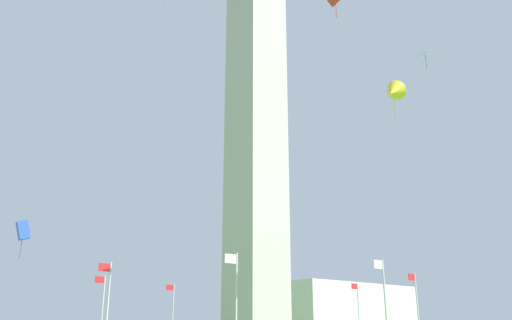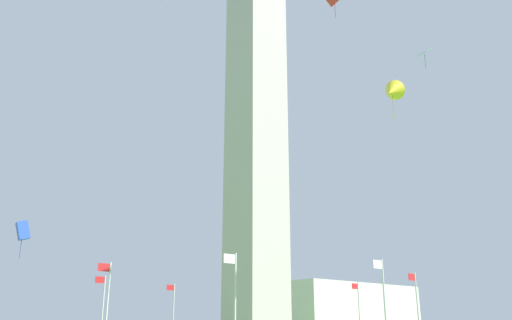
# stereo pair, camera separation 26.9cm
# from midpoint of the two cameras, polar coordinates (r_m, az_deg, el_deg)

# --- Properties ---
(obelisk_monument) EXTENTS (4.86, 4.86, 44.22)m
(obelisk_monument) POSITION_cam_midpoint_polar(r_m,az_deg,el_deg) (57.40, -0.13, 3.08)
(obelisk_monument) COLOR #B7B2A8
(obelisk_monument) RESTS_ON ground
(flagpole_n) EXTENTS (1.12, 0.14, 7.05)m
(flagpole_n) POSITION_cam_midpoint_polar(r_m,az_deg,el_deg) (45.48, -15.73, -14.37)
(flagpole_n) COLOR silver
(flagpole_n) RESTS_ON ground
(flagpole_ne) EXTENTS (1.12, 0.14, 7.05)m
(flagpole_ne) POSITION_cam_midpoint_polar(r_m,az_deg,el_deg) (38.48, -2.40, -14.50)
(flagpole_ne) COLOR silver
(flagpole_ne) RESTS_ON ground
(flagpole_e) EXTENTS (1.12, 0.14, 7.05)m
(flagpole_e) POSITION_cam_midpoint_polar(r_m,az_deg,el_deg) (43.03, 13.36, -14.39)
(flagpole_e) COLOR silver
(flagpole_e) RESTS_ON ground
(flagpole_se) EXTENTS (1.12, 0.14, 7.05)m
(flagpole_se) POSITION_cam_midpoint_polar(r_m,az_deg,el_deg) (54.44, 16.63, -14.73)
(flagpole_se) COLOR silver
(flagpole_se) RESTS_ON ground
(flagpole_s) EXTENTS (1.12, 0.14, 7.05)m
(flagpole_s) POSITION_cam_midpoint_polar(r_m,az_deg,el_deg) (64.54, 10.72, -15.49)
(flagpole_s) COLOR silver
(flagpole_s) RESTS_ON ground
(flagpole_sw) EXTENTS (1.12, 0.14, 7.05)m
(flagpole_sw) POSITION_cam_midpoint_polar(r_m,az_deg,el_deg) (68.94, 1.03, -15.89)
(flagpole_sw) COLOR silver
(flagpole_sw) RESTS_ON ground
(flagpole_w) EXTENTS (1.12, 0.14, 7.05)m
(flagpole_w) POSITION_cam_midpoint_polar(r_m,az_deg,el_deg) (66.19, -9.03, -15.62)
(flagpole_w) COLOR silver
(flagpole_w) RESTS_ON ground
(flagpole_nw) EXTENTS (1.12, 0.14, 7.05)m
(flagpole_nw) POSITION_cam_midpoint_polar(r_m,az_deg,el_deg) (57.18, -16.22, -14.87)
(flagpole_nw) COLOR silver
(flagpole_nw) RESTS_ON ground
(kite_yellow_delta) EXTENTS (2.05, 1.75, 2.87)m
(kite_yellow_delta) POSITION_cam_midpoint_polar(r_m,az_deg,el_deg) (38.02, 14.23, 7.04)
(kite_yellow_delta) COLOR yellow
(kite_green_diamond) EXTENTS (0.96, 1.10, 1.68)m
(kite_green_diamond) POSITION_cam_midpoint_polar(r_m,az_deg,el_deg) (43.98, 17.41, 10.80)
(kite_green_diamond) COLOR green
(kite_blue_box) EXTENTS (1.24, 0.93, 3.01)m
(kite_blue_box) POSITION_cam_midpoint_polar(r_m,az_deg,el_deg) (46.26, -23.70, -6.87)
(kite_blue_box) COLOR blue
(distant_building) EXTENTS (29.19, 11.96, 9.87)m
(distant_building) POSITION_cam_midpoint_polar(r_m,az_deg,el_deg) (104.55, 9.42, -15.70)
(distant_building) COLOR beige
(distant_building) RESTS_ON ground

